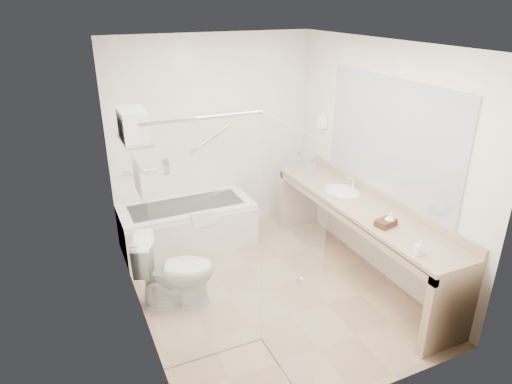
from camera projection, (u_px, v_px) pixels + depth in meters
name	position (u px, v px, depth m)	size (l,w,h in m)	color
floor	(268.00, 287.00, 4.89)	(3.20, 3.20, 0.00)	tan
ceiling	(270.00, 44.00, 3.91)	(2.60, 3.20, 0.10)	white
wall_back	(213.00, 137.00, 5.74)	(2.60, 0.10, 2.50)	white
wall_front	(373.00, 259.00, 3.06)	(2.60, 0.10, 2.50)	white
wall_left	(133.00, 202.00, 3.91)	(0.10, 3.20, 2.50)	white
wall_right	(378.00, 161.00, 4.89)	(0.10, 3.20, 2.50)	white
bathtub	(188.00, 225.00, 5.63)	(1.60, 0.73, 0.59)	white
grab_bar_short	(141.00, 171.00, 5.46)	(0.03, 0.03, 0.40)	silver
grab_bar_long	(211.00, 138.00, 5.69)	(0.03, 0.03, 0.60)	silver
shower_enclosure	(247.00, 255.00, 3.46)	(0.96, 0.91, 2.11)	silver
towel_shelf	(134.00, 134.00, 4.05)	(0.24, 0.55, 0.81)	silver
vanity_counter	(360.00, 222.00, 4.90)	(0.55, 2.70, 0.95)	tan
sink	(342.00, 193.00, 5.18)	(0.40, 0.52, 0.14)	white
faucet	(354.00, 182.00, 5.19)	(0.03, 0.03, 0.14)	silver
mirror	(389.00, 138.00, 4.65)	(0.02, 2.00, 1.20)	#A5AAB1
hairdryer_unit	(322.00, 121.00, 5.67)	(0.08, 0.10, 0.18)	white
toilet	(175.00, 271.00, 4.50)	(0.43, 0.77, 0.75)	white
amenity_basket	(386.00, 223.00, 4.36)	(0.20, 0.13, 0.07)	#4B2B1B
soap_bottle_a	(419.00, 251.00, 3.87)	(0.06, 0.14, 0.06)	white
soap_bottle_b	(389.00, 221.00, 4.36)	(0.10, 0.13, 0.10)	white
water_bottle_left	(314.00, 165.00, 5.72)	(0.05, 0.05, 0.17)	silver
water_bottle_mid	(312.00, 169.00, 5.55)	(0.07, 0.07, 0.22)	silver
water_bottle_right	(299.00, 161.00, 5.81)	(0.07, 0.07, 0.21)	silver
drinking_glass_near	(334.00, 195.00, 4.93)	(0.07, 0.07, 0.09)	silver
drinking_glass_far	(330.00, 188.00, 5.13)	(0.06, 0.06, 0.08)	silver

